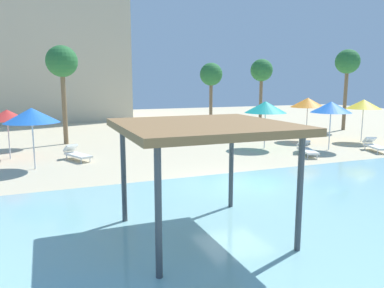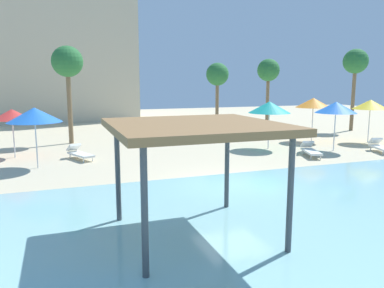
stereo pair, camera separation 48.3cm
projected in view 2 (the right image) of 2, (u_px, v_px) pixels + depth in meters
name	position (u px, v px, depth m)	size (l,w,h in m)	color
ground_plane	(232.00, 185.00, 14.19)	(80.00, 80.00, 0.00)	beige
lagoon_water	(325.00, 238.00, 9.32)	(44.00, 13.50, 0.04)	#8CC6CC
shade_pavilion	(195.00, 131.00, 9.06)	(3.98, 3.98, 2.87)	#42474C
beach_umbrella_blue_0	(336.00, 107.00, 20.81)	(2.26, 2.26, 2.76)	silver
beach_umbrella_yellow_2	(370.00, 104.00, 23.64)	(2.16, 2.16, 2.73)	silver
beach_umbrella_teal_3	(269.00, 107.00, 21.46)	(2.41, 2.41, 2.74)	silver
beach_umbrella_blue_4	(34.00, 115.00, 16.56)	(2.37, 2.37, 2.73)	silver
beach_umbrella_orange_6	(313.00, 103.00, 24.20)	(2.25, 2.25, 2.82)	silver
beach_umbrella_red_7	(12.00, 115.00, 18.93)	(1.97, 1.97, 2.49)	silver
lounge_chair_0	(380.00, 146.00, 20.74)	(1.23, 1.99, 0.74)	white
lounge_chair_1	(79.00, 153.00, 18.80)	(1.30, 1.98, 0.74)	white
lounge_chair_2	(310.00, 150.00, 19.61)	(1.20, 1.99, 0.74)	white
palm_tree_0	(67.00, 64.00, 22.97)	(1.90, 1.90, 6.03)	brown
palm_tree_1	(355.00, 63.00, 29.18)	(1.90, 1.90, 6.38)	brown
palm_tree_2	(217.00, 76.00, 31.39)	(1.90, 1.90, 5.43)	brown
palm_tree_3	(268.00, 72.00, 32.06)	(1.90, 1.90, 5.79)	brown
hotel_block_0	(50.00, 44.00, 39.08)	(16.30, 11.75, 15.55)	beige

